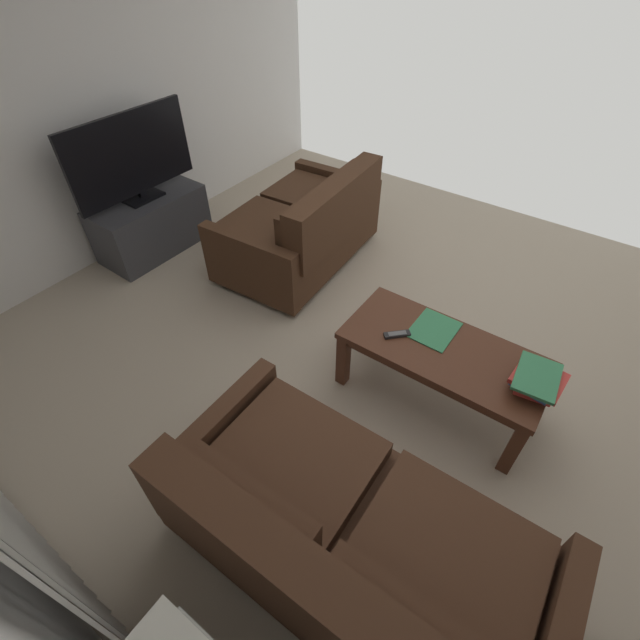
{
  "coord_description": "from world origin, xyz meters",
  "views": [
    {
      "loc": [
        -0.82,
        2.16,
        2.37
      ],
      "look_at": [
        0.12,
        0.83,
        0.82
      ],
      "focal_mm": 24.9,
      "sensor_mm": 36.0,
      "label": 1
    }
  ],
  "objects_px": {
    "coffee_table": "(443,356)",
    "tv_stand": "(152,224)",
    "loose_magazine": "(434,329)",
    "sofa_main": "(345,543)",
    "loveseat_near": "(304,227)",
    "flat_tv": "(131,157)",
    "book_stack": "(537,380)",
    "tv_remote": "(397,334)"
  },
  "relations": [
    {
      "from": "coffee_table",
      "to": "tv_stand",
      "type": "relative_size",
      "value": 1.22
    },
    {
      "from": "sofa_main",
      "to": "flat_tv",
      "type": "bearing_deg",
      "value": -24.14
    },
    {
      "from": "coffee_table",
      "to": "book_stack",
      "type": "relative_size",
      "value": 3.81
    },
    {
      "from": "loose_magazine",
      "to": "coffee_table",
      "type": "bearing_deg",
      "value": 140.15
    },
    {
      "from": "book_stack",
      "to": "tv_remote",
      "type": "distance_m",
      "value": 0.79
    },
    {
      "from": "coffee_table",
      "to": "book_stack",
      "type": "bearing_deg",
      "value": -178.35
    },
    {
      "from": "coffee_table",
      "to": "sofa_main",
      "type": "bearing_deg",
      "value": 94.48
    },
    {
      "from": "sofa_main",
      "to": "flat_tv",
      "type": "distance_m",
      "value": 3.25
    },
    {
      "from": "tv_remote",
      "to": "loose_magazine",
      "type": "relative_size",
      "value": 0.47
    },
    {
      "from": "tv_stand",
      "to": "flat_tv",
      "type": "relative_size",
      "value": 0.88
    },
    {
      "from": "tv_remote",
      "to": "loose_magazine",
      "type": "distance_m",
      "value": 0.24
    },
    {
      "from": "coffee_table",
      "to": "loveseat_near",
      "type": "bearing_deg",
      "value": -24.69
    },
    {
      "from": "flat_tv",
      "to": "tv_remote",
      "type": "height_order",
      "value": "flat_tv"
    },
    {
      "from": "tv_stand",
      "to": "book_stack",
      "type": "xyz_separation_m",
      "value": [
        -3.34,
        0.09,
        0.26
      ]
    },
    {
      "from": "book_stack",
      "to": "loose_magazine",
      "type": "distance_m",
      "value": 0.63
    },
    {
      "from": "tv_stand",
      "to": "coffee_table",
      "type": "bearing_deg",
      "value": 177.93
    },
    {
      "from": "sofa_main",
      "to": "loveseat_near",
      "type": "relative_size",
      "value": 1.18
    },
    {
      "from": "book_stack",
      "to": "tv_remote",
      "type": "bearing_deg",
      "value": 6.35
    },
    {
      "from": "coffee_table",
      "to": "loose_magazine",
      "type": "relative_size",
      "value": 3.92
    },
    {
      "from": "loveseat_near",
      "to": "tv_remote",
      "type": "distance_m",
      "value": 1.53
    },
    {
      "from": "coffee_table",
      "to": "book_stack",
      "type": "xyz_separation_m",
      "value": [
        -0.51,
        -0.01,
        0.12
      ]
    },
    {
      "from": "sofa_main",
      "to": "tv_stand",
      "type": "xyz_separation_m",
      "value": [
        2.93,
        -1.31,
        -0.09
      ]
    },
    {
      "from": "flat_tv",
      "to": "loose_magazine",
      "type": "bearing_deg",
      "value": -179.99
    },
    {
      "from": "sofa_main",
      "to": "tv_remote",
      "type": "distance_m",
      "value": 1.21
    },
    {
      "from": "sofa_main",
      "to": "coffee_table",
      "type": "distance_m",
      "value": 1.22
    },
    {
      "from": "sofa_main",
      "to": "loose_magazine",
      "type": "relative_size",
      "value": 5.7
    },
    {
      "from": "loveseat_near",
      "to": "book_stack",
      "type": "distance_m",
      "value": 2.21
    },
    {
      "from": "tv_stand",
      "to": "book_stack",
      "type": "distance_m",
      "value": 3.35
    },
    {
      "from": "sofa_main",
      "to": "loveseat_near",
      "type": "bearing_deg",
      "value": -49.14
    },
    {
      "from": "loveseat_near",
      "to": "book_stack",
      "type": "relative_size",
      "value": 4.7
    },
    {
      "from": "sofa_main",
      "to": "loose_magazine",
      "type": "bearing_deg",
      "value": -80.79
    },
    {
      "from": "loveseat_near",
      "to": "coffee_table",
      "type": "height_order",
      "value": "loveseat_near"
    },
    {
      "from": "sofa_main",
      "to": "loose_magazine",
      "type": "height_order",
      "value": "sofa_main"
    },
    {
      "from": "tv_stand",
      "to": "sofa_main",
      "type": "bearing_deg",
      "value": 155.84
    },
    {
      "from": "book_stack",
      "to": "coffee_table",
      "type": "bearing_deg",
      "value": 1.65
    },
    {
      "from": "book_stack",
      "to": "tv_stand",
      "type": "bearing_deg",
      "value": -1.5
    },
    {
      "from": "book_stack",
      "to": "tv_remote",
      "type": "xyz_separation_m",
      "value": [
        0.78,
        0.09,
        -0.04
      ]
    },
    {
      "from": "coffee_table",
      "to": "flat_tv",
      "type": "bearing_deg",
      "value": -2.04
    },
    {
      "from": "loveseat_near",
      "to": "loose_magazine",
      "type": "height_order",
      "value": "loveseat_near"
    },
    {
      "from": "loveseat_near",
      "to": "sofa_main",
      "type": "bearing_deg",
      "value": 130.86
    },
    {
      "from": "book_stack",
      "to": "loveseat_near",
      "type": "bearing_deg",
      "value": -18.84
    },
    {
      "from": "loveseat_near",
      "to": "tv_remote",
      "type": "height_order",
      "value": "loveseat_near"
    }
  ]
}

